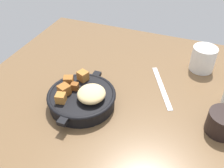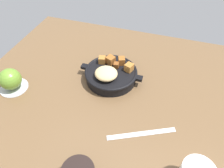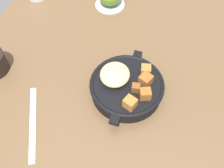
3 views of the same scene
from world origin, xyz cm
name	(u,v)px [view 2 (image 2 of 3)]	position (x,y,z in cm)	size (l,w,h in cm)	color
ground_plane	(109,92)	(0.00, 0.00, -1.20)	(104.21, 88.95, 2.40)	brown
cast_iron_skillet	(111,74)	(1.31, -5.85, 3.01)	(24.71, 20.46, 7.76)	black
saucer_plate	(14,87)	(35.17, 9.92, 0.30)	(10.52, 10.52, 0.60)	#B7BABF
red_apple	(10,79)	(35.17, 9.92, 4.63)	(8.06, 8.06, 8.06)	olive
butter_knife	(142,134)	(-15.59, 14.75, 0.18)	(22.10, 1.60, 0.36)	silver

